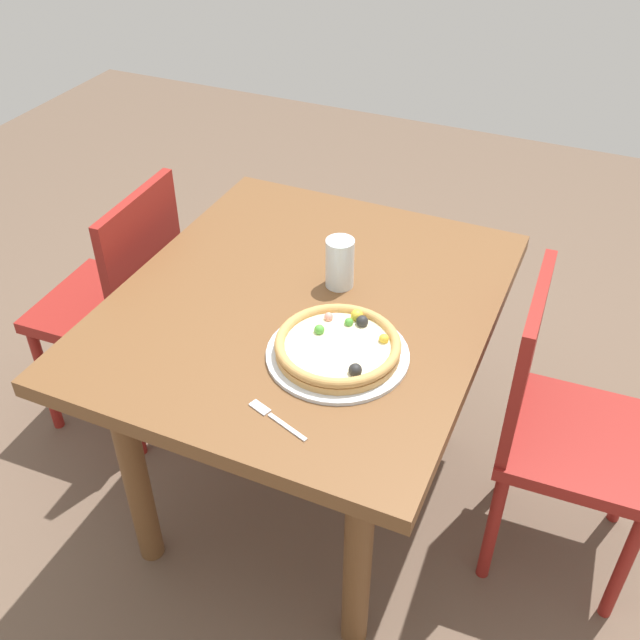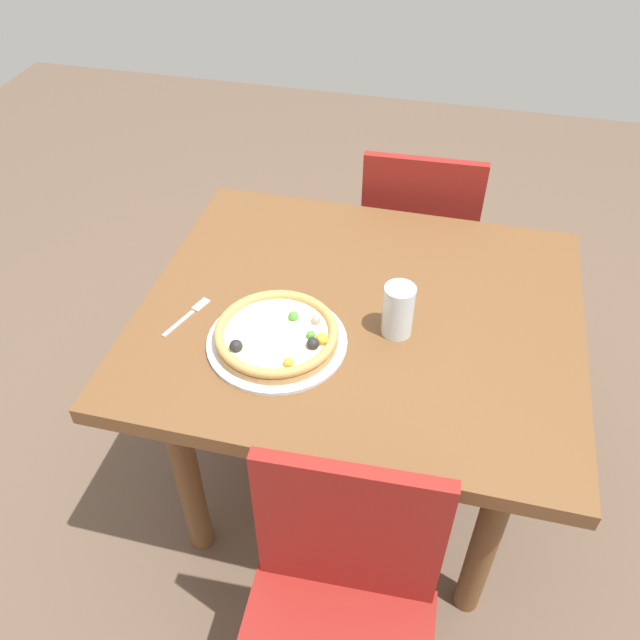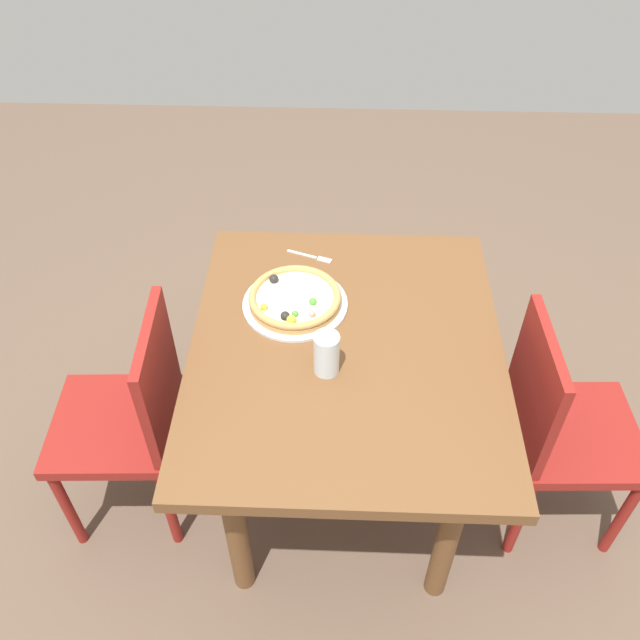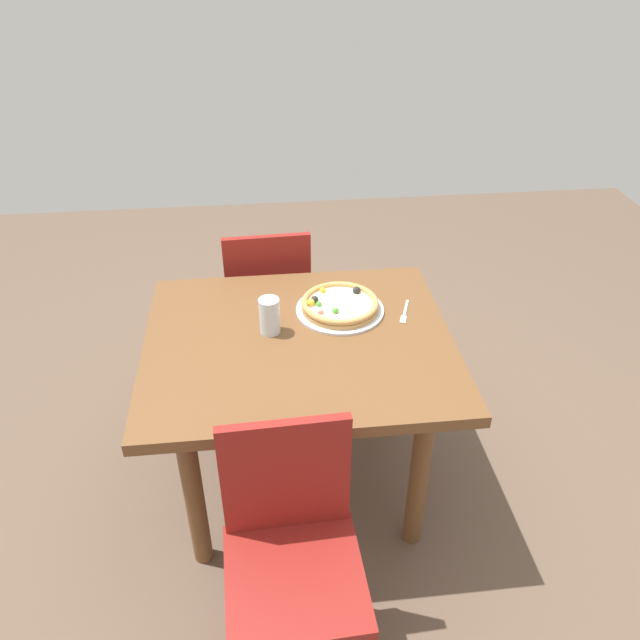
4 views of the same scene
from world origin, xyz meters
The scene contains 8 objects.
ground_plane centered at (0.00, 0.00, 0.00)m, with size 6.00×6.00×0.00m, color brown.
dining_table centered at (0.00, 0.00, 0.65)m, with size 1.11×0.95×0.76m.
chair_near centered at (0.10, -0.69, 0.49)m, with size 0.42×0.42×0.89m.
chair_far centered at (0.08, 0.69, 0.49)m, with size 0.42×0.42×0.89m.
plate centered at (-0.17, -0.17, 0.76)m, with size 0.34×0.34×0.01m, color silver.
pizza centered at (-0.17, -0.17, 0.79)m, with size 0.30×0.30×0.05m.
fork centered at (-0.42, -0.12, 0.76)m, with size 0.07×0.16×0.00m.
drinking_glass centered at (0.10, -0.06, 0.83)m, with size 0.08×0.08×0.14m, color silver.
Camera 1 is at (-1.40, -0.66, 1.89)m, focal length 41.35 mm.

